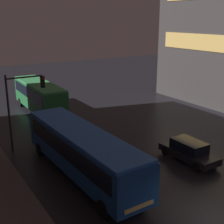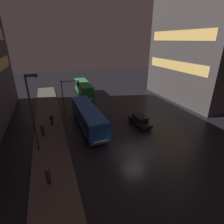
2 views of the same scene
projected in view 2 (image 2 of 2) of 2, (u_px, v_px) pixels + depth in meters
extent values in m
plane|color=black|center=(135.00, 153.00, 20.07)|extent=(120.00, 120.00, 0.00)
cube|color=#56514C|center=(49.00, 127.00, 25.81)|extent=(4.00, 48.00, 0.15)
cube|color=#383333|center=(198.00, 48.00, 34.98)|extent=(10.00, 19.35, 20.85)
cube|color=#E0B25B|center=(175.00, 66.00, 34.61)|extent=(0.24, 16.45, 1.80)
cube|color=#E0B25B|center=(179.00, 35.00, 32.51)|extent=(0.24, 16.45, 1.80)
cube|color=#194793|center=(88.00, 116.00, 25.35)|extent=(2.83, 11.83, 2.39)
cube|color=black|center=(88.00, 113.00, 25.18)|extent=(2.87, 10.89, 1.10)
cube|color=blue|center=(87.00, 108.00, 24.86)|extent=(2.77, 11.60, 0.16)
cube|color=#F4CC72|center=(101.00, 141.00, 20.58)|extent=(1.80, 0.14, 0.20)
cylinder|color=black|center=(106.00, 137.00, 22.38)|extent=(0.27, 1.01, 1.00)
cylinder|color=black|center=(88.00, 140.00, 21.57)|extent=(0.27, 1.01, 1.00)
cylinder|color=black|center=(89.00, 112.00, 30.09)|extent=(0.27, 1.01, 1.00)
cylinder|color=black|center=(75.00, 114.00, 29.29)|extent=(0.27, 1.01, 1.00)
cube|color=#236B38|center=(84.00, 89.00, 39.08)|extent=(2.65, 10.29, 2.61)
cube|color=black|center=(83.00, 86.00, 38.87)|extent=(2.70, 9.47, 1.10)
cube|color=#399252|center=(83.00, 83.00, 38.55)|extent=(2.60, 10.08, 0.16)
cube|color=#F4CC72|center=(89.00, 99.00, 34.94)|extent=(1.71, 0.14, 0.20)
cylinder|color=black|center=(93.00, 99.00, 36.69)|extent=(0.27, 1.00, 1.00)
cylinder|color=black|center=(82.00, 100.00, 36.02)|extent=(0.27, 1.00, 1.00)
cylinder|color=black|center=(86.00, 90.00, 43.18)|extent=(0.27, 1.00, 1.00)
cylinder|color=black|center=(77.00, 91.00, 42.51)|extent=(0.27, 1.00, 1.00)
cube|color=black|center=(140.00, 122.00, 26.44)|extent=(1.81, 4.51, 0.50)
cube|color=black|center=(140.00, 118.00, 26.21)|extent=(1.53, 2.49, 0.72)
cylinder|color=black|center=(150.00, 126.00, 25.46)|extent=(0.21, 0.64, 0.64)
cylinder|color=black|center=(140.00, 128.00, 24.93)|extent=(0.21, 0.64, 0.64)
cylinder|color=black|center=(139.00, 118.00, 28.13)|extent=(0.21, 0.64, 0.64)
cylinder|color=black|center=(130.00, 120.00, 27.60)|extent=(0.21, 0.64, 0.64)
cylinder|color=black|center=(51.00, 123.00, 25.92)|extent=(0.14, 0.14, 0.84)
cylinder|color=black|center=(53.00, 123.00, 25.98)|extent=(0.14, 0.14, 0.84)
cylinder|color=black|center=(51.00, 118.00, 25.65)|extent=(0.52, 0.52, 0.70)
sphere|color=#8C664C|center=(51.00, 115.00, 25.48)|extent=(0.22, 0.22, 0.22)
cylinder|color=black|center=(48.00, 180.00, 15.40)|extent=(0.14, 0.14, 0.80)
cylinder|color=black|center=(50.00, 180.00, 15.46)|extent=(0.14, 0.14, 0.80)
cylinder|color=#422319|center=(48.00, 174.00, 15.15)|extent=(0.56, 0.56, 0.66)
sphere|color=#8C664C|center=(47.00, 170.00, 14.98)|extent=(0.22, 0.22, 0.22)
cylinder|color=black|center=(42.00, 133.00, 23.13)|extent=(0.14, 0.14, 0.85)
cylinder|color=black|center=(44.00, 133.00, 23.19)|extent=(0.14, 0.14, 0.85)
cylinder|color=#1E283D|center=(42.00, 128.00, 22.86)|extent=(0.48, 0.48, 0.71)
sphere|color=#8C664C|center=(42.00, 125.00, 22.68)|extent=(0.22, 0.22, 0.22)
cylinder|color=#2D2D2D|center=(63.00, 97.00, 29.67)|extent=(0.16, 0.16, 5.91)
cylinder|color=#2D2D2D|center=(70.00, 81.00, 29.09)|extent=(2.77, 0.12, 0.12)
cube|color=black|center=(78.00, 83.00, 29.73)|extent=(0.30, 0.24, 0.90)
sphere|color=red|center=(78.00, 82.00, 29.50)|extent=(0.18, 0.18, 0.18)
sphere|color=#3B2B07|center=(78.00, 84.00, 29.61)|extent=(0.18, 0.18, 0.18)
sphere|color=black|center=(78.00, 85.00, 29.71)|extent=(0.18, 0.18, 0.18)
cylinder|color=#2D2D2D|center=(32.00, 116.00, 18.62)|extent=(0.18, 0.18, 8.78)
cube|color=#383838|center=(32.00, 75.00, 17.19)|extent=(1.10, 0.36, 0.24)
sphere|color=#F4CC72|center=(36.00, 77.00, 17.37)|extent=(0.32, 0.32, 0.32)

